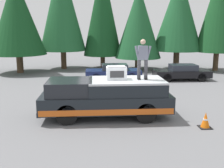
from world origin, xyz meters
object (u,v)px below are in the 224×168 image
(traffic_cone, at_px, (205,121))
(parked_car_navy, at_px, (114,72))
(compressor_unit, at_px, (116,73))
(parked_car_black, at_px, (182,72))
(person_on_truck_bed, at_px, (143,58))
(pickup_truck, at_px, (106,97))

(traffic_cone, bearing_deg, parked_car_navy, 15.39)
(compressor_unit, bearing_deg, parked_car_navy, -3.48)
(parked_car_navy, bearing_deg, parked_car_black, -95.61)
(compressor_unit, height_order, person_on_truck_bed, person_on_truck_bed)
(compressor_unit, bearing_deg, pickup_truck, 101.94)
(pickup_truck, relative_size, parked_car_navy, 1.35)
(compressor_unit, xyz_separation_m, parked_car_black, (8.00, -5.56, -1.35))
(compressor_unit, bearing_deg, person_on_truck_bed, -96.21)
(pickup_truck, distance_m, person_on_truck_bed, 2.28)
(parked_car_black, height_order, traffic_cone, parked_car_black)
(parked_car_black, bearing_deg, pickup_truck, 143.39)
(compressor_unit, distance_m, parked_car_black, 9.84)
(person_on_truck_bed, xyz_separation_m, traffic_cone, (-1.56, -2.22, -2.26))
(parked_car_black, relative_size, parked_car_navy, 1.00)
(pickup_truck, relative_size, traffic_cone, 8.94)
(compressor_unit, xyz_separation_m, parked_car_navy, (8.50, -0.52, -1.35))
(parked_car_navy, bearing_deg, compressor_unit, 176.52)
(pickup_truck, distance_m, compressor_unit, 1.15)
(parked_car_navy, relative_size, traffic_cone, 6.61)
(parked_car_navy, bearing_deg, traffic_cone, -164.61)
(parked_car_black, distance_m, traffic_cone, 9.94)
(compressor_unit, bearing_deg, traffic_cone, -116.83)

